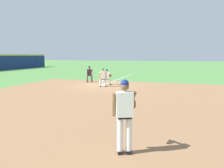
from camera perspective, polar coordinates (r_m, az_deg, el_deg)
The scene contains 9 objects.
ground_plane at distance 17.70m, azimuth -2.32°, elevation -0.40°, with size 160.00×160.00×0.00m, color #518942.
infield_dirt_patch at distance 11.60m, azimuth -1.01°, elevation -4.58°, with size 18.00×18.00×0.01m, color #936B47.
foul_line_stripe at distance 23.99m, azimuth 2.94°, elevation 1.70°, with size 13.21×0.10×0.00m, color white.
first_base_bag at distance 17.69m, azimuth -2.32°, elevation -0.25°, with size 0.38×0.38×0.09m, color white.
baseball at distance 10.22m, azimuth 0.58°, elevation -6.05°, with size 0.07×0.07×0.07m, color white.
pitcher at distance 5.39m, azimuth 3.43°, elevation -7.29°, with size 0.82×0.60×1.86m.
first_baseman at distance 17.87m, azimuth -1.32°, elevation 2.04°, with size 0.85×0.95×1.34m.
baserunner at distance 16.92m, azimuth -2.42°, elevation 1.94°, with size 0.56×0.66×1.46m.
umpire at distance 20.02m, azimuth -5.91°, elevation 2.77°, with size 0.60×0.67×1.46m.
Camera 1 is at (-16.53, -5.85, 2.43)m, focal length 35.00 mm.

